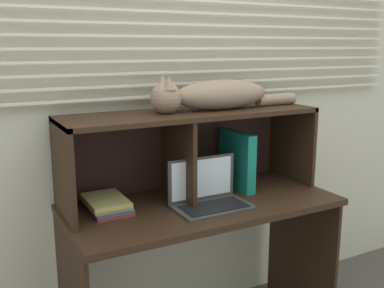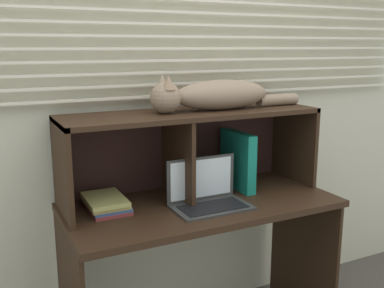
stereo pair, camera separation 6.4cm
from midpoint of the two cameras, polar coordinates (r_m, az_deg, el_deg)
The scene contains 7 objects.
back_panel_with_blinds at distance 2.28m, azimuth -3.55°, elevation 7.51°, with size 4.40×0.08×2.50m.
desk at distance 2.15m, azimuth 0.44°, elevation -11.28°, with size 1.26×0.59×0.74m.
hutch_shelf_unit at distance 2.13m, azimuth -1.48°, elevation 1.01°, with size 1.23×0.36×0.41m.
cat at distance 2.13m, azimuth 1.86°, elevation 6.27°, with size 0.80×0.17×0.17m.
laptop at distance 2.03m, azimuth 1.24°, elevation -6.62°, with size 0.34×0.21×0.21m.
binder_upright at distance 2.26m, azimuth 4.93°, elevation -2.06°, with size 0.05×0.26×0.29m, color #157C6C.
book_stack at distance 2.02m, azimuth -11.72°, elevation -7.50°, with size 0.18×0.25×0.06m.
Camera 1 is at (-0.97, -1.50, 1.45)m, focal length 41.85 mm.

